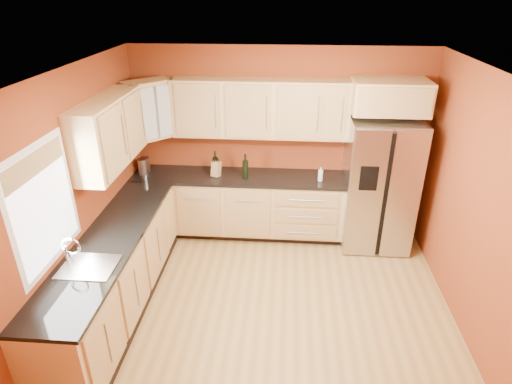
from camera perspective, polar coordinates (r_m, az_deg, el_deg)
floor at (r=4.91m, az=1.99°, el=-16.10°), size 4.00×4.00×0.00m
ceiling at (r=3.70m, az=2.63°, el=15.20°), size 4.00×4.00×0.00m
wall_back at (r=5.98m, az=3.07°, el=6.56°), size 4.00×0.04×2.60m
wall_left at (r=4.66m, az=-23.14°, el=-1.57°), size 0.04×4.00×2.60m
wall_right at (r=4.56m, az=28.31°, el=-3.31°), size 0.04×4.00×2.60m
base_cabinets_back at (r=6.09m, az=-2.39°, el=-1.90°), size 2.90×0.60×0.88m
base_cabinets_left at (r=4.97m, az=-18.26°, el=-10.54°), size 0.60×2.80×0.88m
countertop_back at (r=5.88m, az=-2.48°, el=2.02°), size 2.90×0.62×0.04m
countertop_left at (r=4.72m, az=-18.92°, el=-6.05°), size 0.62×2.80×0.04m
upper_cabinets_back at (r=5.68m, az=0.57°, el=11.07°), size 2.30×0.33×0.75m
upper_cabinets_left at (r=5.00m, az=-18.95°, el=7.55°), size 0.33×1.35×0.75m
corner_upper_cabinet at (r=5.79m, az=-13.96°, el=10.61°), size 0.67×0.67×0.75m
over_fridge_cabinet at (r=5.62m, az=17.38°, el=12.11°), size 0.92×0.60×0.40m
refrigerator at (r=5.92m, az=16.04°, el=1.02°), size 0.90×0.75×1.78m
window at (r=4.16m, az=-26.40°, el=-1.70°), size 0.03×0.90×1.00m
sink_faucet at (r=4.25m, az=-21.72°, el=-7.63°), size 0.50×0.42×0.30m
canister_left at (r=6.08m, az=-14.83°, el=3.30°), size 0.17×0.17×0.22m
canister_right at (r=6.17m, az=-14.55°, el=3.59°), size 0.15×0.15×0.21m
wine_bottle_a at (r=5.72m, az=-1.44°, el=3.44°), size 0.09×0.09×0.35m
wine_bottle_b at (r=5.90m, az=-5.44°, el=3.95°), size 0.09×0.09×0.33m
knife_block at (r=5.84m, az=-5.33°, el=3.10°), size 0.14×0.13×0.21m
soap_dispenser at (r=5.74m, az=8.60°, el=2.37°), size 0.07×0.07×0.19m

